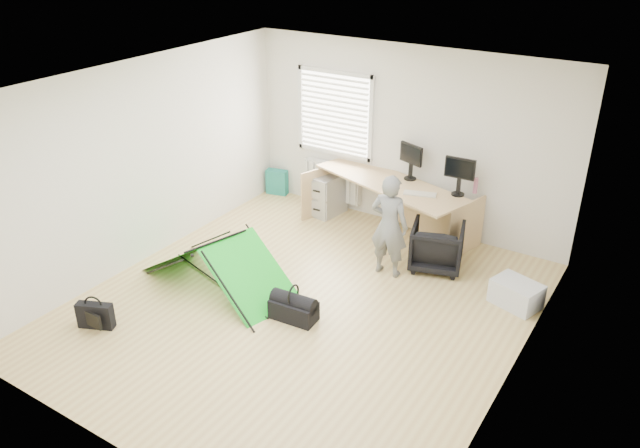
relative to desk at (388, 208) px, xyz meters
The scene contains 18 objects.
ground 2.35m from the desk, 89.46° to the right, with size 5.50×5.50×0.00m, color tan.
back_wall 1.03m from the desk, 87.12° to the left, with size 5.00×0.02×2.70m, color silver.
window 1.69m from the desk, 161.51° to the left, with size 1.20×0.06×1.20m, color silver.
radiator 1.23m from the desk, 163.28° to the left, with size 1.00×0.12×0.60m, color silver.
desk is the anchor object (origin of this frame).
filing_cabinet 1.14m from the desk, behind, with size 0.42×0.56×0.65m, color #AEAFB3.
monitor_left 0.69m from the desk, 50.13° to the left, with size 0.41×0.09×0.39m, color black.
monitor_right 1.17m from the desk, ahead, with size 0.42×0.09×0.40m, color black.
keyboard 0.72m from the desk, 19.11° to the right, with size 0.45×0.15×0.02m, color beige.
thermos 1.31m from the desk, 12.48° to the left, with size 0.06×0.06×0.22m, color #AF627E.
office_chair 1.16m from the desk, 29.23° to the right, with size 0.67×0.69×0.62m, color black.
person 1.21m from the desk, 63.42° to the right, with size 0.51×0.33×1.39m, color slate.
kite 2.74m from the desk, 114.84° to the right, with size 2.06×0.90×0.64m, color #11B71F, non-canonical shape.
storage_crate 2.38m from the desk, 22.22° to the right, with size 0.56×0.39×0.31m, color silver.
tote_bag 2.28m from the desk, behind, with size 0.36×0.16×0.42m, color #1D8378.
laptop_bag 4.31m from the desk, 113.93° to the right, with size 0.41×0.12×0.31m, color black.
white_box 2.74m from the desk, 106.21° to the right, with size 0.10×0.10×0.10m, color silver.
duffel_bag 2.60m from the desk, 88.21° to the right, with size 0.55×0.28×0.24m, color black.
Camera 1 is at (3.58, -5.24, 4.27)m, focal length 35.00 mm.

